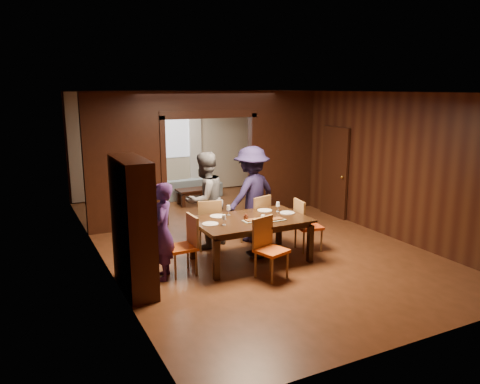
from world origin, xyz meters
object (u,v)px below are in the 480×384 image
person_navy (252,194)px  chair_left (181,246)px  chair_far_r (255,219)px  chair_near (272,249)px  coffee_table (193,197)px  person_purple (162,232)px  sofa (186,187)px  chair_far_l (208,224)px  hutch (133,225)px  person_grey (205,200)px  chair_right (309,225)px  dining_table (251,240)px

person_navy → chair_left: size_ratio=1.94×
chair_far_r → chair_near: bearing=53.2°
coffee_table → person_purple: bearing=-116.3°
sofa → chair_far_l: chair_far_l is taller
person_purple → coffee_table: person_purple is taller
person_purple → hutch: 0.59m
sofa → hutch: hutch is taller
sofa → chair_far_l: (-1.08, -4.16, 0.21)m
coffee_table → chair_near: 5.13m
person_navy → chair_left: 2.15m
chair_far_r → hutch: size_ratio=0.48×
coffee_table → hutch: bearing=-120.2°
person_purple → hutch: hutch is taller
person_grey → sofa: (1.08, 4.02, -0.63)m
person_grey → chair_right: person_grey is taller
person_grey → chair_near: person_grey is taller
chair_far_l → hutch: (-1.69, -1.19, 0.52)m
chair_left → chair_far_l: bearing=135.8°
person_grey → chair_near: bearing=78.7°
hutch → person_purple: bearing=22.4°
person_grey → chair_left: 1.46m
dining_table → coffee_table: (0.53, 4.26, -0.18)m
dining_table → coffee_table: size_ratio=2.43×
chair_left → person_purple: bearing=-87.3°
sofa → chair_far_r: chair_far_r is taller
dining_table → chair_left: chair_left is taller
sofa → coffee_table: bearing=80.9°
coffee_table → person_grey: bearing=-106.7°
person_navy → chair_right: person_navy is taller
person_purple → chair_left: person_purple is taller
person_purple → hutch: bearing=-44.3°
sofa → hutch: size_ratio=0.95×
person_purple → hutch: size_ratio=0.78×
chair_far_l → dining_table: bearing=128.1°
chair_left → chair_far_r: size_ratio=1.00×
person_purple → chair_far_l: size_ratio=1.60×
person_navy → dining_table: size_ratio=0.97×
chair_far_l → chair_near: bearing=114.7°
sofa → chair_far_r: (-0.15, -4.28, 0.21)m
person_navy → chair_far_r: person_navy is taller
person_grey → person_navy: 0.97m
person_navy → dining_table: person_navy is taller
person_navy → chair_near: bearing=53.3°
person_purple → person_grey: 1.64m
chair_left → hutch: (-0.82, -0.23, 0.52)m
person_grey → dining_table: person_grey is taller
hutch → person_navy: bearing=25.6°
person_navy → hutch: bearing=7.2°
chair_right → chair_far_r: (-0.71, 0.79, 0.00)m
person_purple → chair_near: 1.74m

